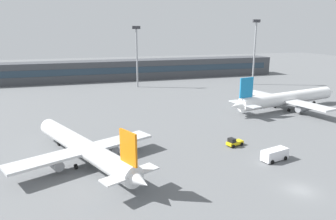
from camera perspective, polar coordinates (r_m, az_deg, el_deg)
name	(u,v)px	position (r m, az deg, el deg)	size (l,w,h in m)	color
ground_plane	(197,119)	(83.53, 5.22, -1.59)	(400.00, 400.00, 0.00)	slate
terminal_building	(138,69)	(152.51, -5.43, 7.38)	(137.74, 12.13, 9.00)	#3F4247
airplane_near	(82,147)	(57.81, -15.34, -6.43)	(25.75, 35.76, 9.38)	white
airplane_mid	(288,98)	(99.34, 20.95, 2.00)	(42.62, 30.13, 10.62)	white
baggage_tug_yellow	(234,142)	(65.25, 11.89, -5.74)	(3.88, 2.62, 1.75)	yellow
service_van_white	(275,154)	(60.22, 18.78, -7.63)	(5.52, 3.22, 2.08)	white
floodlight_tower_west	(255,48)	(139.33, 15.46, 10.83)	(3.20, 0.80, 26.98)	gray
floodlight_tower_east	(137,52)	(128.72, -5.68, 10.41)	(3.20, 0.80, 24.33)	gray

